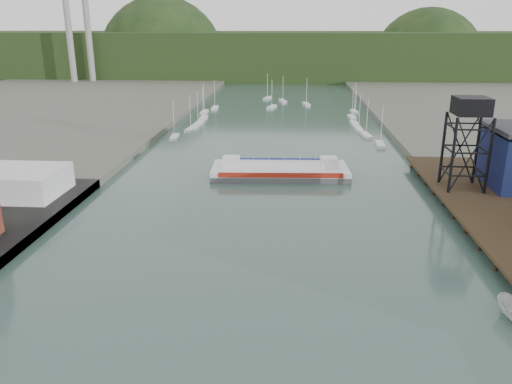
# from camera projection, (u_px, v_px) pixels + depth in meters

# --- Properties ---
(east_pier) EXTENTS (14.00, 70.00, 2.45)m
(east_pier) POSITION_uv_depth(u_px,v_px,m) (500.00, 215.00, 76.66)
(east_pier) COLOR black
(east_pier) RESTS_ON ground
(white_shed) EXTENTS (18.00, 12.00, 4.50)m
(white_shed) POSITION_uv_depth(u_px,v_px,m) (9.00, 182.00, 86.40)
(white_shed) COLOR silver
(white_shed) RESTS_ON west_quay
(lift_tower) EXTENTS (6.50, 6.50, 16.00)m
(lift_tower) POSITION_uv_depth(u_px,v_px,m) (471.00, 112.00, 84.74)
(lift_tower) COLOR black
(lift_tower) RESTS_ON east_pier
(marina_sailboats) EXTENTS (57.71, 92.65, 0.90)m
(marina_sailboats) POSITION_uv_depth(u_px,v_px,m) (279.00, 117.00, 168.13)
(marina_sailboats) COLOR silver
(marina_sailboats) RESTS_ON ground
(smokestacks) EXTENTS (11.20, 8.20, 60.00)m
(smokestacks) POSITION_uv_depth(u_px,v_px,m) (78.00, 25.00, 255.06)
(smokestacks) COLOR gray
(smokestacks) RESTS_ON ground
(distant_hills) EXTENTS (500.00, 120.00, 80.00)m
(distant_hills) POSITION_uv_depth(u_px,v_px,m) (280.00, 57.00, 319.31)
(distant_hills) COLOR black
(distant_hills) RESTS_ON ground
(chain_ferry) EXTENTS (28.43, 12.71, 4.01)m
(chain_ferry) POSITION_uv_depth(u_px,v_px,m) (280.00, 170.00, 103.02)
(chain_ferry) COLOR #49494B
(chain_ferry) RESTS_ON ground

